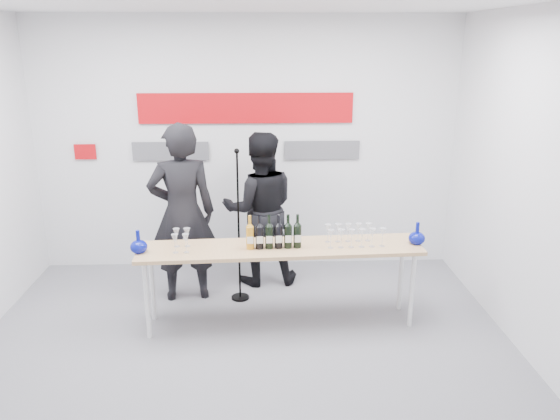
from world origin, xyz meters
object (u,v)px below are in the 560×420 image
at_px(mic_stand, 239,255).
at_px(tasting_table, 280,252).
at_px(presenter_left, 182,213).
at_px(presenter_right, 260,209).

bearing_deg(mic_stand, tasting_table, -50.81).
xyz_separation_m(presenter_left, mic_stand, (0.59, -0.07, -0.45)).
bearing_deg(tasting_table, presenter_right, 98.05).
bearing_deg(mic_stand, presenter_left, 174.61).
relative_size(presenter_left, presenter_right, 1.09).
xyz_separation_m(presenter_right, mic_stand, (-0.23, -0.46, -0.37)).
bearing_deg(tasting_table, presenter_left, 145.71).
xyz_separation_m(presenter_left, presenter_right, (0.82, 0.39, -0.08)).
height_order(tasting_table, presenter_left, presenter_left).
bearing_deg(presenter_right, presenter_left, 20.28).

